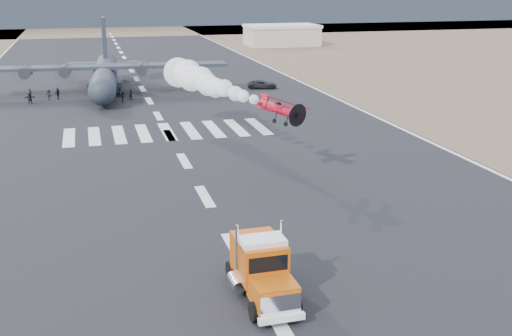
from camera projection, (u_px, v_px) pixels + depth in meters
name	position (u px, v px, depth m)	size (l,w,h in m)	color
ground	(286.00, 336.00, 34.88)	(500.00, 500.00, 0.00)	black
scrub_far	(107.00, 28.00, 247.94)	(500.00, 80.00, 0.00)	brown
runway_markings	(158.00, 116.00, 90.46)	(60.00, 260.00, 0.01)	silver
ridge_seg_d	(103.00, 8.00, 273.88)	(150.00, 50.00, 13.00)	slate
ridge_seg_e	(250.00, 4.00, 289.66)	(150.00, 50.00, 15.00)	slate
ridge_seg_f	(382.00, 0.00, 305.43)	(150.00, 50.00, 17.00)	slate
ridge_seg_g	(501.00, 3.00, 322.05)	(150.00, 50.00, 13.00)	slate
hangar_right	(282.00, 35.00, 184.34)	(20.50, 12.50, 5.90)	#A7A194
semi_truck	(262.00, 268.00, 38.67)	(3.04, 8.64, 3.87)	black
aerobatic_biplane	(280.00, 109.00, 60.55)	(5.82, 5.61, 3.28)	red
smoke_trail	(194.00, 77.00, 78.67)	(7.36, 25.14, 3.81)	white
transport_aircraft	(104.00, 74.00, 108.44)	(41.14, 33.85, 11.88)	#222C34
support_vehicle	(262.00, 84.00, 112.84)	(2.40, 5.20, 1.45)	black
crew_a	(30.00, 94.00, 102.65)	(0.63, 0.52, 1.72)	black
crew_b	(131.00, 95.00, 102.22)	(0.82, 0.51, 1.69)	black
crew_c	(49.00, 95.00, 101.83)	(1.09, 0.50, 1.68)	black
crew_d	(58.00, 94.00, 102.63)	(1.09, 0.56, 1.87)	black
crew_e	(120.00, 92.00, 105.13)	(0.78, 0.48, 1.59)	black
crew_f	(30.00, 98.00, 98.89)	(1.67, 0.54, 1.80)	black
crew_g	(110.00, 91.00, 105.11)	(0.63, 0.52, 1.73)	black
crew_h	(123.00, 97.00, 100.29)	(0.79, 0.49, 1.63)	black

